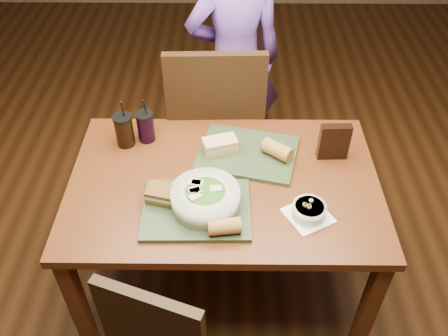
{
  "coord_description": "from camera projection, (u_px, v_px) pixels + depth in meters",
  "views": [
    {
      "loc": [
        0.01,
        -1.43,
        2.13
      ],
      "look_at": [
        0.0,
        0.0,
        0.82
      ],
      "focal_mm": 38.0,
      "sensor_mm": 36.0,
      "label": 1
    }
  ],
  "objects": [
    {
      "name": "diner",
      "position": [
        235.0,
        62.0,
        2.7
      ],
      "size": [
        0.6,
        0.45,
        1.5
      ],
      "primitive_type": "imported",
      "rotation": [
        0.0,
        0.0,
        3.32
      ],
      "color": "#683BA3",
      "rests_on": "ground"
    },
    {
      "name": "tray_near",
      "position": [
        196.0,
        209.0,
        1.85
      ],
      "size": [
        0.42,
        0.33,
        0.02
      ],
      "primitive_type": "cube",
      "rotation": [
        0.0,
        0.0,
        0.01
      ],
      "color": "#2C3923",
      "rests_on": "dining_table"
    },
    {
      "name": "cup_cola",
      "position": [
        124.0,
        130.0,
        2.11
      ],
      "size": [
        0.09,
        0.09,
        0.24
      ],
      "color": "black",
      "rests_on": "dining_table"
    },
    {
      "name": "baguette_near",
      "position": [
        224.0,
        226.0,
        1.74
      ],
      "size": [
        0.13,
        0.08,
        0.06
      ],
      "primitive_type": "cylinder",
      "rotation": [
        0.0,
        1.57,
        0.13
      ],
      "color": "#AD7533",
      "rests_on": "tray_near"
    },
    {
      "name": "sandwich_near",
      "position": [
        163.0,
        195.0,
        1.86
      ],
      "size": [
        0.14,
        0.11,
        0.06
      ],
      "color": "#593819",
      "rests_on": "tray_near"
    },
    {
      "name": "cup_berry",
      "position": [
        146.0,
        126.0,
        2.14
      ],
      "size": [
        0.08,
        0.08,
        0.22
      ],
      "color": "black",
      "rests_on": "dining_table"
    },
    {
      "name": "tray_far",
      "position": [
        247.0,
        153.0,
        2.1
      ],
      "size": [
        0.48,
        0.41,
        0.02
      ],
      "primitive_type": "cube",
      "rotation": [
        0.0,
        0.0,
        -0.24
      ],
      "color": "#2C3923",
      "rests_on": "dining_table"
    },
    {
      "name": "chip_bag",
      "position": [
        334.0,
        142.0,
        2.04
      ],
      "size": [
        0.13,
        0.04,
        0.17
      ],
      "primitive_type": "cube",
      "rotation": [
        0.0,
        0.0,
        0.04
      ],
      "color": "black",
      "rests_on": "dining_table"
    },
    {
      "name": "sandwich_far",
      "position": [
        220.0,
        145.0,
        2.08
      ],
      "size": [
        0.16,
        0.12,
        0.06
      ],
      "color": "tan",
      "rests_on": "tray_far"
    },
    {
      "name": "soup_bowl",
      "position": [
        309.0,
        210.0,
        1.82
      ],
      "size": [
        0.22,
        0.22,
        0.06
      ],
      "color": "white",
      "rests_on": "dining_table"
    },
    {
      "name": "chair_far",
      "position": [
        217.0,
        126.0,
        2.49
      ],
      "size": [
        0.49,
        0.49,
        1.1
      ],
      "color": "black",
      "rests_on": "ground"
    },
    {
      "name": "salad_bowl",
      "position": [
        205.0,
        197.0,
        1.83
      ],
      "size": [
        0.27,
        0.27,
        0.09
      ],
      "color": "silver",
      "rests_on": "tray_near"
    },
    {
      "name": "dining_table",
      "position": [
        224.0,
        195.0,
        2.05
      ],
      "size": [
        1.3,
        0.85,
        0.75
      ],
      "color": "#562811",
      "rests_on": "ground"
    },
    {
      "name": "baguette_far",
      "position": [
        277.0,
        150.0,
        2.05
      ],
      "size": [
        0.14,
        0.13,
        0.07
      ],
      "primitive_type": "cylinder",
      "rotation": [
        0.0,
        1.57,
        -0.67
      ],
      "color": "#AD7533",
      "rests_on": "tray_far"
    },
    {
      "name": "ground",
      "position": [
        224.0,
        282.0,
        2.49
      ],
      "size": [
        6.0,
        6.0,
        0.0
      ],
      "primitive_type": "plane",
      "color": "#381C0B",
      "rests_on": "ground"
    }
  ]
}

